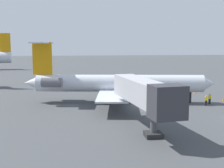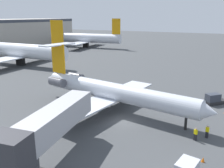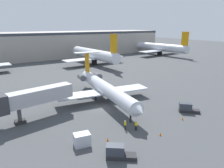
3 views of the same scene
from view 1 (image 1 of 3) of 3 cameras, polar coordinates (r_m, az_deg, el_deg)
ground_plane at (r=46.96m, az=5.59°, el=-4.28°), size 400.00×400.00×0.10m
regional_jet at (r=48.78m, az=0.43°, el=0.22°), size 22.11×31.54×9.99m
jet_bridge at (r=32.71m, az=6.67°, el=-1.93°), size 14.87×4.98×5.94m
ground_crew_marshaller at (r=50.71m, az=18.33°, el=-2.70°), size 0.34×0.45×1.69m
ground_crew_loader at (r=48.99m, az=17.72°, el=-3.03°), size 0.43×0.48×1.69m
baggage_tug_trailing at (r=62.95m, az=12.77°, el=-0.53°), size 3.84×3.80×1.90m
traffic_cone_mid at (r=54.26m, az=20.71°, el=-2.76°), size 0.36×0.36×0.55m
traffic_cone_far at (r=60.30m, az=15.74°, el=-1.54°), size 0.36×0.36×0.55m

